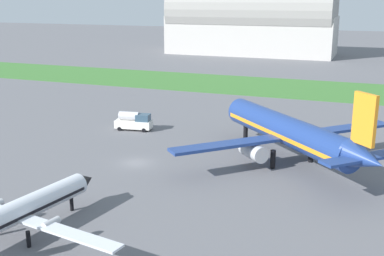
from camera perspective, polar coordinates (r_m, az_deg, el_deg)
The scene contains 6 objects.
ground_plane at distance 70.25m, azimuth -6.59°, elevation -4.11°, with size 600.00×600.00×0.00m, color slate.
grass_taxiway_strip at distance 131.42m, azimuth 6.90°, elevation 5.00°, with size 360.00×28.00×0.08m, color #3D7533.
airplane_midfield_jet at distance 70.01m, azimuth 11.29°, elevation -0.45°, with size 28.34×28.44×12.71m.
airplane_foreground_turboprop at distance 51.03m, azimuth -19.96°, elevation -9.25°, with size 25.40×21.84×7.65m.
fuel_truck_midfield at distance 87.16m, azimuth -6.83°, elevation 0.80°, with size 6.78×3.39×3.29m.
hangar_distant at distance 204.09m, azimuth 7.04°, elevation 12.71°, with size 66.93×28.62×32.30m.
Camera 1 is at (30.91, -58.68, 23.15)m, focal length 45.40 mm.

